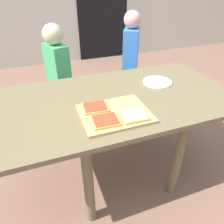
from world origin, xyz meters
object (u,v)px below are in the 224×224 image
at_px(pizza_slice_near_left, 106,121).
at_px(plate_white_right, 157,82).
at_px(dining_table, 119,109).
at_px(child_left, 59,73).
at_px(child_right, 130,60).
at_px(cutting_board, 115,114).
at_px(pizza_slice_far_left, 95,107).
at_px(pizza_slice_near_right, 133,116).

bearing_deg(pizza_slice_near_left, plate_white_right, 34.32).
height_order(dining_table, child_left, child_left).
bearing_deg(plate_white_right, child_left, 132.89).
height_order(pizza_slice_near_left, child_right, child_right).
xyz_separation_m(dining_table, child_right, (0.44, 0.80, 0.01)).
bearing_deg(child_left, child_right, 1.72).
xyz_separation_m(dining_table, cutting_board, (-0.10, -0.18, 0.10)).
bearing_deg(pizza_slice_far_left, child_left, 96.47).
relative_size(pizza_slice_near_left, pizza_slice_far_left, 0.98).
bearing_deg(dining_table, child_right, 61.10).
distance_m(dining_table, pizza_slice_far_left, 0.24).
bearing_deg(cutting_board, pizza_slice_far_left, 139.00).
bearing_deg(pizza_slice_near_right, dining_table, 85.60).
bearing_deg(pizza_slice_near_left, child_right, 59.49).
relative_size(pizza_slice_near_right, plate_white_right, 0.70).
relative_size(cutting_board, pizza_slice_near_left, 2.60).
bearing_deg(child_left, pizza_slice_far_left, -83.53).
height_order(cutting_board, pizza_slice_far_left, pizza_slice_far_left).
distance_m(pizza_slice_far_left, child_right, 1.11).
xyz_separation_m(pizza_slice_far_left, child_left, (-0.10, 0.88, -0.13)).
bearing_deg(pizza_slice_near_right, child_left, 104.65).
distance_m(pizza_slice_far_left, child_left, 0.90).
xyz_separation_m(cutting_board, child_left, (-0.19, 0.96, -0.11)).
xyz_separation_m(pizza_slice_near_left, pizza_slice_near_right, (0.16, -0.01, 0.00)).
relative_size(cutting_board, plate_white_right, 1.84).
bearing_deg(plate_white_right, child_right, 81.51).
relative_size(pizza_slice_near_left, child_right, 0.13).
height_order(cutting_board, child_left, child_left).
height_order(pizza_slice_near_left, pizza_slice_near_right, same).
bearing_deg(pizza_slice_near_left, cutting_board, 40.90).
bearing_deg(pizza_slice_far_left, child_right, 55.01).
bearing_deg(dining_table, pizza_slice_near_left, -125.36).
bearing_deg(dining_table, cutting_board, -118.68).
bearing_deg(cutting_board, plate_white_right, 33.04).
xyz_separation_m(pizza_slice_near_left, pizza_slice_far_left, (-0.01, 0.15, 0.00)).
bearing_deg(cutting_board, dining_table, 61.32).
distance_m(cutting_board, pizza_slice_far_left, 0.12).
relative_size(cutting_board, pizza_slice_near_right, 2.64).
relative_size(child_left, child_right, 0.94).
distance_m(dining_table, child_left, 0.83).
bearing_deg(plate_white_right, pizza_slice_near_right, -134.91).
xyz_separation_m(dining_table, pizza_slice_near_left, (-0.18, -0.25, 0.11)).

